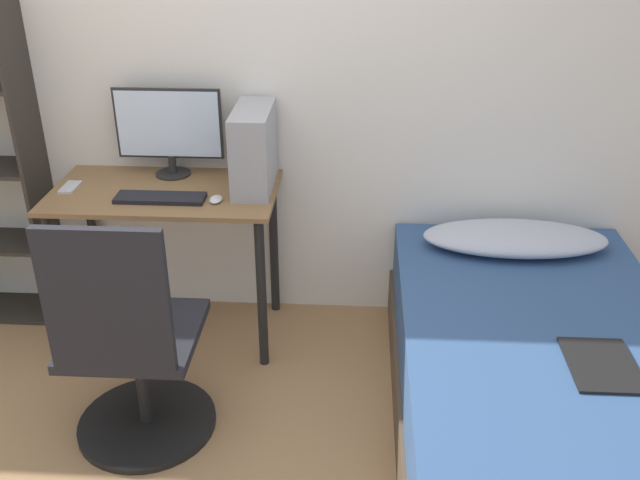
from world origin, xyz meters
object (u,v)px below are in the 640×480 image
at_px(office_chair, 132,359).
at_px(bed, 539,390).
at_px(keyboard, 160,198).
at_px(monitor, 169,128).
at_px(pc_tower, 254,149).

relative_size(office_chair, bed, 0.53).
relative_size(office_chair, keyboard, 2.60).
bearing_deg(office_chair, bed, 2.81).
bearing_deg(monitor, office_chair, -87.94).
relative_size(bed, keyboard, 4.91).
xyz_separation_m(office_chair, keyboard, (-0.02, 0.65, 0.40)).
height_order(monitor, keyboard, monitor).
bearing_deg(bed, monitor, 151.61).
bearing_deg(keyboard, bed, -19.61).
bearing_deg(pc_tower, bed, -31.90).
xyz_separation_m(bed, keyboard, (-1.61, 0.57, 0.54)).
bearing_deg(office_chair, pc_tower, 65.38).
distance_m(office_chair, monitor, 1.14).
bearing_deg(office_chair, monitor, 92.06).
height_order(office_chair, bed, office_chair).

